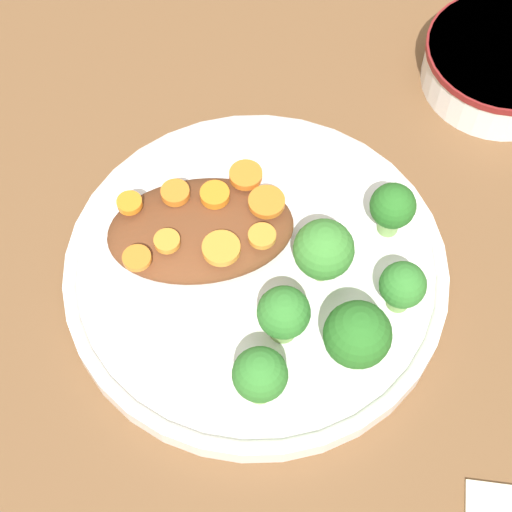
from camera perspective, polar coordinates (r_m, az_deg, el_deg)
The scene contains 19 objects.
ground_plane at distance 0.63m, azimuth 0.00°, elevation -1.46°, with size 4.00×4.00×0.00m, color brown.
plate at distance 0.62m, azimuth 0.00°, elevation -0.95°, with size 0.28×0.28×0.02m.
dip_bowl at distance 0.75m, azimuth 16.10°, elevation 12.27°, with size 0.13×0.13×0.04m.
stew_mound at distance 0.62m, azimuth -3.70°, elevation 1.75°, with size 0.14×0.09×0.03m, color brown.
broccoli_floret_0 at distance 0.55m, azimuth 0.27°, elevation -8.00°, with size 0.04×0.04×0.05m.
broccoli_floret_1 at distance 0.62m, azimuth 9.08°, elevation 3.20°, with size 0.03×0.03×0.05m.
broccoli_floret_2 at distance 0.59m, azimuth 4.53°, elevation 0.39°, with size 0.04×0.04×0.06m.
broccoli_floret_3 at distance 0.56m, azimuth 6.77°, elevation -5.29°, with size 0.05×0.05×0.06m.
broccoli_floret_4 at distance 0.59m, azimuth 9.73°, elevation -2.01°, with size 0.03×0.03×0.04m.
broccoli_floret_5 at distance 0.57m, azimuth 1.85°, elevation -3.90°, with size 0.04×0.04×0.05m.
carrot_slice_0 at distance 0.61m, azimuth -2.76°, elevation 4.10°, with size 0.02×0.02×0.01m, color orange.
carrot_slice_1 at distance 0.59m, azimuth -2.33°, elevation 0.51°, with size 0.03×0.03×0.01m, color orange.
carrot_slice_2 at distance 0.61m, azimuth -5.41°, elevation 4.22°, with size 0.02×0.02×0.01m, color orange.
carrot_slice_3 at distance 0.59m, azimuth -5.95°, elevation 0.99°, with size 0.02×0.02×0.01m, color orange.
carrot_slice_4 at distance 0.59m, azimuth -7.96°, elevation 0.09°, with size 0.02×0.02×0.00m, color orange.
carrot_slice_5 at distance 0.59m, azimuth 0.41°, elevation 1.34°, with size 0.02×0.02×0.00m, color orange.
carrot_slice_6 at distance 0.61m, azimuth 0.71°, elevation 3.63°, with size 0.03×0.03×0.01m, color orange.
carrot_slice_7 at distance 0.61m, azimuth -8.43°, elevation 3.52°, with size 0.02×0.02×0.01m, color orange.
carrot_slice_8 at distance 0.62m, azimuth -0.88°, elevation 5.40°, with size 0.02×0.02×0.01m, color orange.
Camera 1 is at (0.04, 0.30, 0.56)m, focal length 60.00 mm.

